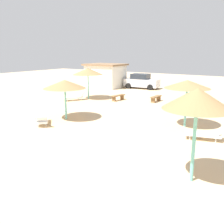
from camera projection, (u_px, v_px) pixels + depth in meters
ground_plane at (74, 152)px, 11.21m from camera, size 80.00×80.00×0.00m
parasol_0 at (187, 84)px, 14.38m from camera, size 2.59×2.59×2.72m
parasol_1 at (197, 99)px, 8.06m from camera, size 2.21×2.21×3.18m
parasol_2 at (65, 84)px, 16.12m from camera, size 2.70×2.70×2.54m
parasol_3 at (88, 71)px, 23.15m from camera, size 2.74×2.74×2.81m
lounger_0 at (206, 134)px, 12.63m from camera, size 1.98×1.13×0.76m
lounger_2 at (42, 119)px, 15.29m from camera, size 1.79×1.76×0.75m
lounger_3 at (74, 97)px, 22.89m from camera, size 1.46×1.95×0.77m
bench_0 at (156, 98)px, 22.25m from camera, size 0.42×1.51×0.49m
bench_2 at (118, 97)px, 22.82m from camera, size 0.63×1.54×0.49m
parked_car at (142, 81)px, 30.18m from camera, size 4.16×2.33×1.72m
beach_cabana at (105, 75)px, 31.10m from camera, size 4.54×3.60×2.83m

